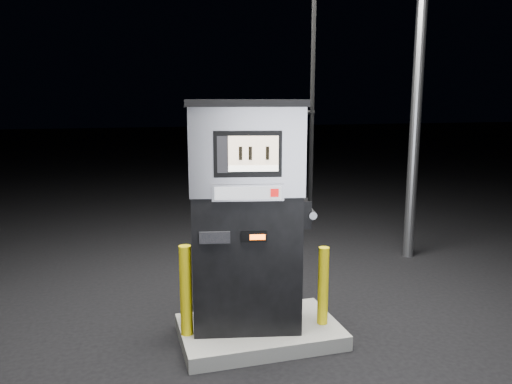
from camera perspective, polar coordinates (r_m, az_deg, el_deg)
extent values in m
plane|color=black|center=(5.34, 0.41, -16.38)|extent=(80.00, 80.00, 0.00)
cube|color=gray|center=(5.30, 0.41, -15.66)|extent=(1.60, 1.00, 0.15)
cylinder|color=gray|center=(7.87, 17.83, 8.85)|extent=(0.16, 0.16, 4.50)
cube|color=black|center=(5.03, -1.09, -7.74)|extent=(1.15, 0.81, 1.38)
cube|color=#BABAC2|center=(4.80, -1.13, 4.82)|extent=(1.17, 0.84, 0.83)
cube|color=black|center=(4.78, -1.15, 10.14)|extent=(1.23, 0.89, 0.07)
cube|color=black|center=(4.49, -0.94, 4.34)|extent=(0.61, 0.16, 0.42)
cube|color=beige|center=(4.47, -0.30, 4.74)|extent=(0.44, 0.10, 0.26)
cube|color=white|center=(4.49, -0.30, 2.71)|extent=(0.44, 0.10, 0.06)
cube|color=#BABAC2|center=(4.54, -0.93, -0.08)|extent=(0.65, 0.17, 0.15)
cube|color=#A6A8AE|center=(4.52, -0.92, -0.12)|extent=(0.59, 0.13, 0.12)
cube|color=red|center=(4.54, 2.14, -0.09)|extent=(0.08, 0.02, 0.08)
cube|color=black|center=(4.64, -0.24, -5.14)|extent=(0.24, 0.07, 0.10)
cube|color=#EE520B|center=(4.63, 0.18, -5.18)|extent=(0.14, 0.03, 0.05)
cube|color=black|center=(4.63, -4.74, -5.21)|extent=(0.29, 0.09, 0.11)
cube|color=black|center=(4.97, 5.57, -2.44)|extent=(0.15, 0.22, 0.27)
cylinder|color=gray|center=(4.98, 6.32, -2.42)|extent=(0.13, 0.25, 0.08)
cylinder|color=black|center=(4.85, 6.63, 19.08)|extent=(0.05, 0.05, 3.41)
cylinder|color=yellow|center=(4.95, -8.00, -11.09)|extent=(0.12, 0.12, 0.90)
cylinder|color=yellow|center=(5.19, 7.67, -10.57)|extent=(0.12, 0.12, 0.81)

